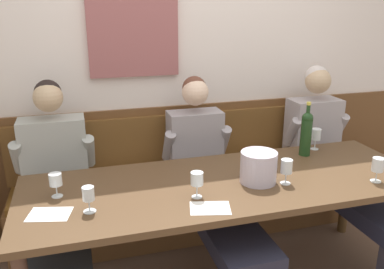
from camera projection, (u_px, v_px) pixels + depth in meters
The scene contains 17 objects.
room_wall_back at pixel (184, 53), 3.13m from camera, with size 6.80×0.12×2.80m.
wood_wainscot_panel at pixel (187, 164), 3.37m from camera, with size 6.80×0.03×1.00m, color brown.
wall_bench at pixel (194, 199), 3.24m from camera, with size 2.74×0.42×0.94m.
dining_table at pixel (227, 192), 2.48m from camera, with size 2.44×0.86×0.75m.
person_center_left_seat at pixel (56, 200), 2.52m from camera, with size 0.54×1.29×1.29m.
person_left_seat at pixel (211, 181), 2.79m from camera, with size 0.50×1.30×1.26m.
person_right_seat at pixel (336, 161), 3.07m from camera, with size 0.51×1.31×1.30m.
ice_bucket at pixel (259, 167), 2.41m from camera, with size 0.22×0.22×0.19m, color #BBB1C4.
wine_bottle_amber_mid at pixel (306, 132), 2.82m from camera, with size 0.08×0.08×0.38m.
wine_glass_mid_right at pixel (56, 181), 2.23m from camera, with size 0.07×0.07×0.14m.
wine_glass_left_end at pixel (316, 135), 2.95m from camera, with size 0.07×0.07×0.16m.
wine_glass_mid_left at pixel (286, 168), 2.39m from camera, with size 0.07×0.07×0.15m.
wine_glass_right_end at pixel (197, 180), 2.22m from camera, with size 0.07×0.07×0.15m.
wine_glass_center_rear at pixel (88, 195), 2.07m from camera, with size 0.07×0.07×0.14m.
wine_glass_by_bottle at pixel (378, 166), 2.41m from camera, with size 0.07×0.07×0.15m.
tasting_sheet_left_guest at pixel (210, 208), 2.13m from camera, with size 0.21×0.15×0.00m, color white.
tasting_sheet_right_guest at pixel (50, 214), 2.07m from camera, with size 0.21×0.15×0.00m, color white.
Camera 1 is at (-0.84, -1.98, 1.78)m, focal length 38.18 mm.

